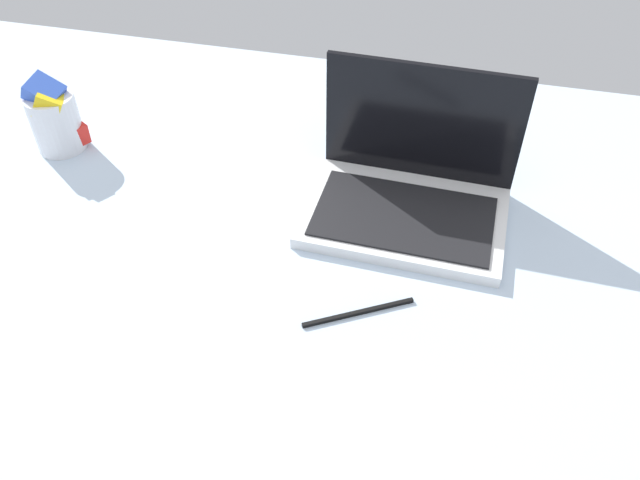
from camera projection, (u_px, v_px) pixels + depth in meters
bed_mattress at (221, 311)px, 106.99cm from camera, size 180.00×140.00×18.00cm
laptop at (410, 189)px, 108.71cm from camera, size 33.74×24.07×23.00cm
snack_cup at (55, 119)px, 120.69cm from camera, size 10.05×9.00×14.87cm
charger_cable at (358, 313)px, 94.63cm from camera, size 14.99×9.08×0.60cm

